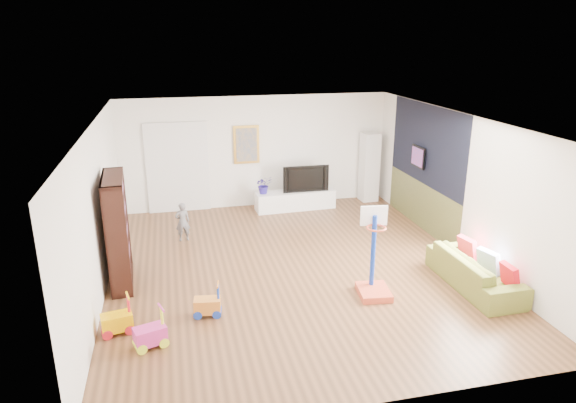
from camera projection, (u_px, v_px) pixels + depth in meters
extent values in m
cube|color=brown|center=(293.00, 268.00, 9.39)|extent=(6.50, 7.50, 0.00)
cube|color=white|center=(293.00, 121.00, 8.55)|extent=(6.50, 7.50, 0.00)
cube|color=white|center=(257.00, 152.00, 12.44)|extent=(6.50, 0.00, 2.70)
cube|color=silver|center=(376.00, 301.00, 5.50)|extent=(6.50, 0.00, 2.70)
cube|color=silver|center=(98.00, 212.00, 8.27)|extent=(0.00, 7.50, 2.70)
cube|color=white|center=(460.00, 186.00, 9.68)|extent=(0.00, 7.50, 2.70)
cube|color=black|center=(426.00, 145.00, 10.81)|extent=(0.01, 3.20, 1.70)
cube|color=brown|center=(421.00, 205.00, 11.23)|extent=(0.01, 3.20, 1.00)
cube|color=white|center=(178.00, 169.00, 12.09)|extent=(1.45, 0.06, 2.10)
cube|color=gold|center=(246.00, 145.00, 12.29)|extent=(0.62, 0.06, 0.92)
cube|color=#7F3F8C|center=(418.00, 157.00, 11.08)|extent=(0.04, 0.56, 0.46)
cube|color=white|center=(295.00, 200.00, 12.49)|extent=(1.96, 0.58, 0.45)
cube|color=white|center=(369.00, 167.00, 12.96)|extent=(0.43, 0.43, 1.74)
cube|color=black|center=(118.00, 231.00, 8.59)|extent=(0.41, 1.30, 1.88)
imported|color=olive|center=(475.00, 271.00, 8.61)|extent=(0.79, 1.97, 0.57)
cube|color=#CF4B2F|center=(376.00, 254.00, 8.18)|extent=(0.58, 0.68, 1.48)
cube|color=#F3B000|center=(116.00, 316.00, 7.25)|extent=(0.47, 0.34, 0.57)
cube|color=orange|center=(207.00, 300.00, 7.72)|extent=(0.43, 0.30, 0.53)
cube|color=#D33193|center=(150.00, 329.00, 6.93)|extent=(0.48, 0.38, 0.56)
imported|color=slate|center=(183.00, 222.00, 10.51)|extent=(0.32, 0.24, 0.82)
imported|color=black|center=(305.00, 178.00, 12.37)|extent=(1.12, 0.16, 0.64)
imported|color=navy|center=(264.00, 185.00, 12.18)|extent=(0.43, 0.39, 0.42)
cube|color=red|center=(510.00, 276.00, 8.08)|extent=(0.11, 0.38, 0.37)
cube|color=white|center=(489.00, 261.00, 8.58)|extent=(0.21, 0.42, 0.41)
cube|color=red|center=(467.00, 248.00, 9.13)|extent=(0.18, 0.40, 0.39)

